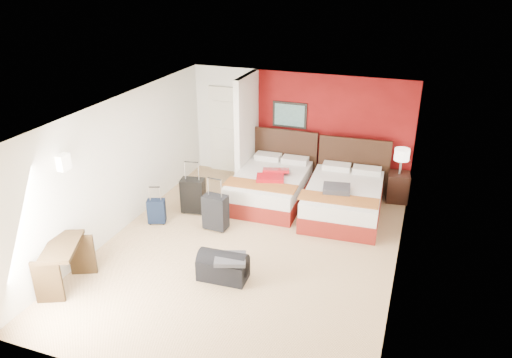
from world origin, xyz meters
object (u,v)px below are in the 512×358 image
at_px(suitcase_black, 193,197).
at_px(red_suitcase_open, 273,175).
at_px(bed_right, 343,201).
at_px(nightstand, 398,187).
at_px(suitcase_navy, 157,212).
at_px(suitcase_charcoal, 216,213).
at_px(bed_left, 270,188).
at_px(table_lamp, 401,161).
at_px(desk, 65,266).
at_px(duffel_bag, 223,268).

bearing_deg(suitcase_black, red_suitcase_open, 23.70).
xyz_separation_m(bed_right, nightstand, (0.97, 1.03, -0.00)).
xyz_separation_m(nightstand, suitcase_navy, (-4.29, -2.58, -0.08)).
relative_size(red_suitcase_open, suitcase_charcoal, 1.15).
xyz_separation_m(bed_left, table_lamp, (2.54, 0.92, 0.59)).
bearing_deg(table_lamp, desk, -133.12).
distance_m(suitcase_black, suitcase_charcoal, 0.85).
bearing_deg(suitcase_black, desk, -113.35).
distance_m(suitcase_black, desk, 3.01).
bearing_deg(red_suitcase_open, desk, -134.94).
xyz_separation_m(bed_left, suitcase_black, (-1.29, -1.01, 0.04)).
relative_size(bed_left, table_lamp, 3.70).
height_order(nightstand, duffel_bag, nightstand).
xyz_separation_m(bed_left, suitcase_charcoal, (-0.59, -1.48, 0.02)).
distance_m(red_suitcase_open, desk, 4.38).
relative_size(suitcase_navy, desk, 0.51).
relative_size(suitcase_navy, duffel_bag, 0.60).
height_order(suitcase_charcoal, desk, desk).
height_order(nightstand, suitcase_black, suitcase_black).
bearing_deg(suitcase_navy, bed_right, 4.70).
xyz_separation_m(bed_left, bed_right, (1.57, -0.11, 0.01)).
distance_m(nightstand, desk, 6.64).
distance_m(suitcase_charcoal, suitcase_navy, 1.18).
height_order(bed_right, suitcase_charcoal, suitcase_charcoal).
xyz_separation_m(table_lamp, duffel_bag, (-2.37, -3.83, -0.69)).
xyz_separation_m(red_suitcase_open, duffel_bag, (0.07, -2.81, -0.46)).
xyz_separation_m(bed_right, desk, (-3.58, -3.82, 0.07)).
distance_m(nightstand, suitcase_charcoal, 3.94).
bearing_deg(red_suitcase_open, bed_right, -16.42).
height_order(red_suitcase_open, nightstand, red_suitcase_open).
bearing_deg(suitcase_black, bed_left, 28.56).
bearing_deg(nightstand, desk, -139.42).
relative_size(bed_right, suitcase_navy, 4.44).
distance_m(bed_right, red_suitcase_open, 1.51).
relative_size(nightstand, suitcase_charcoal, 0.94).
height_order(bed_right, desk, desk).
bearing_deg(bed_right, suitcase_navy, -157.92).
height_order(bed_left, suitcase_navy, bed_left).
bearing_deg(suitcase_charcoal, table_lamp, 40.93).
distance_m(suitcase_charcoal, duffel_bag, 1.62).
bearing_deg(suitcase_navy, red_suitcase_open, 19.76).
distance_m(table_lamp, desk, 6.66).
relative_size(bed_left, bed_right, 0.98).
bearing_deg(nightstand, bed_right, -139.49).
height_order(suitcase_black, suitcase_navy, suitcase_black).
distance_m(bed_left, suitcase_navy, 2.41).
distance_m(red_suitcase_open, suitcase_navy, 2.46).
distance_m(nightstand, table_lamp, 0.58).
height_order(table_lamp, suitcase_charcoal, table_lamp).
height_order(nightstand, suitcase_charcoal, suitcase_charcoal).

